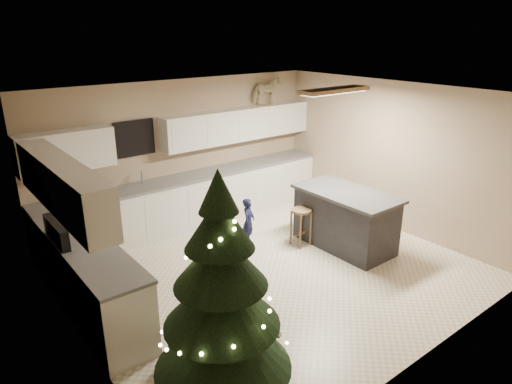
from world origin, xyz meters
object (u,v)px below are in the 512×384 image
island (345,219)px  christmas_tree (222,304)px  bar_stool (301,218)px  toddler (248,222)px  rocking_horse (267,91)px

island → christmas_tree: (-3.34, -1.35, 0.46)m
island → bar_stool: bearing=138.4°
island → bar_stool: island is taller
christmas_tree → toddler: size_ratio=2.82×
christmas_tree → toddler: 3.23m
bar_stool → christmas_tree: 3.38m
christmas_tree → rocking_horse: bearing=45.8°
island → toddler: 1.58m
toddler → rocking_horse: (1.56, 1.42, 1.87)m
bar_stool → christmas_tree: bearing=-147.0°
bar_stool → christmas_tree: size_ratio=0.27×
christmas_tree → rocking_horse: rocking_horse is taller
rocking_horse → island: bearing=169.6°
island → christmas_tree: christmas_tree is taller
island → bar_stool: size_ratio=2.70×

